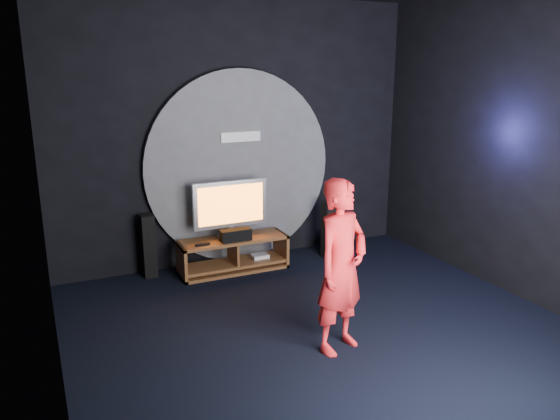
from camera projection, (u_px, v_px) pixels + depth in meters
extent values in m
plane|color=black|center=(327.00, 333.00, 5.54)|extent=(5.00, 5.00, 0.00)
cube|color=black|center=(238.00, 134.00, 7.28)|extent=(5.00, 0.04, 3.50)
cube|color=black|center=(41.00, 188.00, 4.08)|extent=(0.04, 5.00, 3.50)
cube|color=black|center=(526.00, 147.00, 6.10)|extent=(0.04, 5.00, 3.50)
cylinder|color=#515156|center=(240.00, 167.00, 7.35)|extent=(2.60, 0.08, 2.60)
cube|color=white|center=(241.00, 137.00, 7.19)|extent=(0.55, 0.03, 0.13)
cube|color=brown|center=(233.00, 240.00, 7.12)|extent=(1.43, 0.45, 0.04)
cube|color=brown|center=(233.00, 263.00, 7.21)|extent=(1.39, 0.42, 0.04)
cube|color=brown|center=(181.00, 262.00, 6.89)|extent=(0.04, 0.45, 0.45)
cube|color=brown|center=(281.00, 247.00, 7.46)|extent=(0.04, 0.45, 0.45)
cube|color=brown|center=(233.00, 252.00, 7.16)|extent=(0.03, 0.40, 0.29)
cube|color=brown|center=(234.00, 269.00, 7.23)|extent=(1.43, 0.45, 0.04)
cube|color=white|center=(260.00, 256.00, 7.35)|extent=(0.22, 0.16, 0.05)
cube|color=silver|center=(231.00, 235.00, 7.17)|extent=(0.36, 0.22, 0.04)
cylinder|color=silver|center=(231.00, 230.00, 7.15)|extent=(0.07, 0.07, 0.10)
cube|color=silver|center=(230.00, 204.00, 7.06)|extent=(0.99, 0.06, 0.61)
cube|color=orange|center=(231.00, 204.00, 7.03)|extent=(0.88, 0.01, 0.50)
cube|color=black|center=(236.00, 235.00, 7.00)|extent=(0.40, 0.15, 0.15)
cube|color=black|center=(203.00, 245.00, 6.83)|extent=(0.18, 0.05, 0.02)
cube|color=black|center=(149.00, 246.00, 6.93)|extent=(0.16, 0.18, 0.82)
cube|color=black|center=(329.00, 230.00, 7.61)|extent=(0.16, 0.18, 0.82)
cube|color=black|center=(336.00, 242.00, 7.92)|extent=(0.27, 0.27, 0.30)
imported|color=red|center=(341.00, 267.00, 5.05)|extent=(0.71, 0.58, 1.66)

